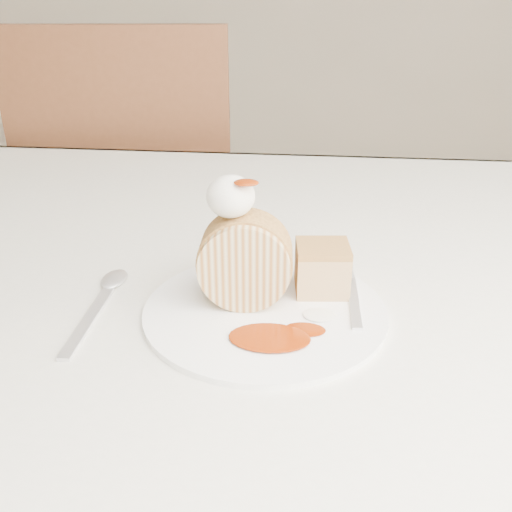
# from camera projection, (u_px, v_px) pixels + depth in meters

# --- Properties ---
(table) EXTENTS (1.40, 0.90, 0.75)m
(table) POSITION_uv_depth(u_px,v_px,m) (289.00, 321.00, 0.72)
(table) COLOR beige
(table) RESTS_ON ground
(chair_far) EXTENTS (0.51, 0.51, 0.97)m
(chair_far) POSITION_uv_depth(u_px,v_px,m) (138.00, 207.00, 1.38)
(chair_far) COLOR brown
(chair_far) RESTS_ON ground
(plate) EXTENTS (0.26, 0.26, 0.01)m
(plate) POSITION_uv_depth(u_px,v_px,m) (265.00, 311.00, 0.56)
(plate) COLOR white
(plate) RESTS_ON table
(roulade_slice) EXTENTS (0.09, 0.05, 0.09)m
(roulade_slice) POSITION_uv_depth(u_px,v_px,m) (245.00, 261.00, 0.55)
(roulade_slice) COLOR #CDBD8E
(roulade_slice) RESTS_ON plate
(cake_chunk) EXTENTS (0.06, 0.05, 0.04)m
(cake_chunk) POSITION_uv_depth(u_px,v_px,m) (322.00, 271.00, 0.58)
(cake_chunk) COLOR tan
(cake_chunk) RESTS_ON plate
(whipped_cream) EXTENTS (0.05, 0.05, 0.04)m
(whipped_cream) POSITION_uv_depth(u_px,v_px,m) (231.00, 196.00, 0.53)
(whipped_cream) COLOR silver
(whipped_cream) RESTS_ON roulade_slice
(caramel_drizzle) EXTENTS (0.02, 0.02, 0.01)m
(caramel_drizzle) POSITION_uv_depth(u_px,v_px,m) (246.00, 177.00, 0.51)
(caramel_drizzle) COLOR maroon
(caramel_drizzle) RESTS_ON whipped_cream
(caramel_pool) EXTENTS (0.08, 0.06, 0.00)m
(caramel_pool) POSITION_uv_depth(u_px,v_px,m) (270.00, 338.00, 0.51)
(caramel_pool) COLOR maroon
(caramel_pool) RESTS_ON plate
(fork) EXTENTS (0.02, 0.14, 0.00)m
(fork) POSITION_uv_depth(u_px,v_px,m) (354.00, 302.00, 0.57)
(fork) COLOR silver
(fork) RESTS_ON plate
(spoon) EXTENTS (0.03, 0.16, 0.00)m
(spoon) POSITION_uv_depth(u_px,v_px,m) (88.00, 321.00, 0.54)
(spoon) COLOR silver
(spoon) RESTS_ON table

